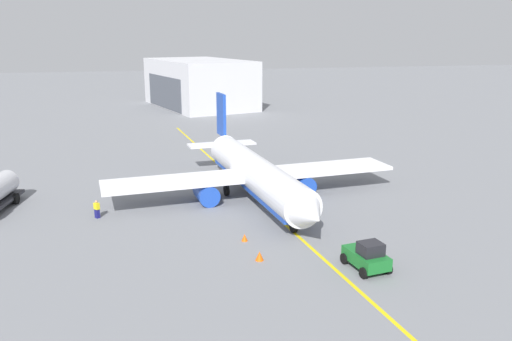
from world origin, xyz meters
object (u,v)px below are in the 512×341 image
object	(u,v)px
airplane	(254,174)
safety_cone_nose	(245,238)
safety_cone_wingtip	(259,256)
pushback_tug	(367,256)
refueling_worker	(97,209)

from	to	relation	value
airplane	safety_cone_nose	distance (m)	12.19
safety_cone_nose	safety_cone_wingtip	size ratio (longest dim) A/B	0.83
pushback_tug	safety_cone_nose	distance (m)	10.44
pushback_tug	airplane	bearing A→B (deg)	-168.60
airplane	safety_cone_wingtip	distance (m)	15.92
refueling_worker	safety_cone_nose	bearing A→B (deg)	54.04
refueling_worker	safety_cone_nose	distance (m)	14.86
pushback_tug	safety_cone_wingtip	xyz separation A→B (m)	(-3.35, -7.14, -0.65)
airplane	safety_cone_nose	xyz separation A→B (m)	(11.42, -3.62, -2.25)
airplane	safety_cone_wingtip	xyz separation A→B (m)	(15.40, -3.37, -2.19)
refueling_worker	safety_cone_nose	size ratio (longest dim) A/B	2.90
refueling_worker	safety_cone_wingtip	size ratio (longest dim) A/B	2.41
pushback_tug	safety_cone_nose	bearing A→B (deg)	-134.75
airplane	safety_cone_wingtip	size ratio (longest dim) A/B	44.31
refueling_worker	safety_cone_wingtip	world-z (taller)	refueling_worker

